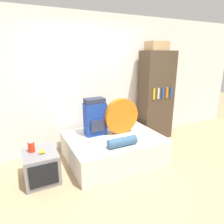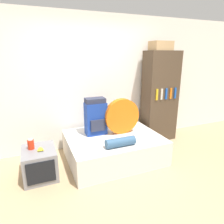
% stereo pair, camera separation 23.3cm
% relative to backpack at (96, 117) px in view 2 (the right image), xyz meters
% --- Properties ---
extents(ground_plane, '(16.00, 16.00, 0.00)m').
position_rel_backpack_xyz_m(ground_plane, '(0.11, -1.08, -0.76)').
color(ground_plane, tan).
extents(wall_back, '(8.00, 0.05, 2.60)m').
position_rel_backpack_xyz_m(wall_back, '(0.11, 0.55, 0.54)').
color(wall_back, white).
rests_on(wall_back, ground_plane).
extents(bed, '(1.63, 1.29, 0.44)m').
position_rel_backpack_xyz_m(bed, '(0.25, -0.22, -0.54)').
color(bed, silver).
rests_on(bed, ground_plane).
extents(backpack, '(0.38, 0.26, 0.67)m').
position_rel_backpack_xyz_m(backpack, '(0.00, 0.00, 0.00)').
color(backpack, navy).
rests_on(backpack, bed).
extents(tent_bag, '(0.65, 0.12, 0.65)m').
position_rel_backpack_xyz_m(tent_bag, '(0.46, -0.14, -0.00)').
color(tent_bag, orange).
rests_on(tent_bag, bed).
extents(sleeping_roll, '(0.49, 0.15, 0.15)m').
position_rel_backpack_xyz_m(sleeping_roll, '(0.19, -0.65, -0.25)').
color(sleeping_roll, '#33567A').
rests_on(sleeping_roll, bed).
extents(television, '(0.49, 0.60, 0.46)m').
position_rel_backpack_xyz_m(television, '(-1.02, -0.32, -0.53)').
color(television, gray).
rests_on(television, ground_plane).
extents(canister, '(0.09, 0.09, 0.16)m').
position_rel_backpack_xyz_m(canister, '(-1.12, -0.25, -0.23)').
color(canister, red).
rests_on(canister, television).
extents(banana_bunch, '(0.11, 0.14, 0.03)m').
position_rel_backpack_xyz_m(banana_bunch, '(-0.99, -0.34, -0.29)').
color(banana_bunch, yellow).
rests_on(banana_bunch, television).
extents(bookshelf, '(0.71, 0.42, 1.92)m').
position_rel_backpack_xyz_m(bookshelf, '(1.54, 0.24, 0.20)').
color(bookshelf, '#473828').
rests_on(bookshelf, ground_plane).
extents(cardboard_box, '(0.41, 0.31, 0.18)m').
position_rel_backpack_xyz_m(cardboard_box, '(1.47, 0.22, 1.25)').
color(cardboard_box, tan).
rests_on(cardboard_box, bookshelf).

